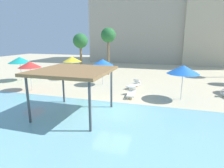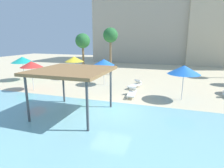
{
  "view_description": "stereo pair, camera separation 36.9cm",
  "coord_description": "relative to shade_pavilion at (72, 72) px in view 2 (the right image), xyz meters",
  "views": [
    {
      "loc": [
        3.45,
        -11.54,
        4.68
      ],
      "look_at": [
        -0.61,
        2.0,
        1.3
      ],
      "focal_mm": 30.43,
      "sensor_mm": 36.0,
      "label": 1
    },
    {
      "loc": [
        3.8,
        -11.43,
        4.68
      ],
      "look_at": [
        -0.61,
        2.0,
        1.3
      ],
      "focal_mm": 30.43,
      "sensor_mm": 36.0,
      "label": 2
    }
  ],
  "objects": [
    {
      "name": "ground_plane",
      "position": [
        2.04,
        1.43,
        -2.72
      ],
      "size": [
        80.0,
        80.0,
        0.0
      ],
      "primitive_type": "plane",
      "color": "beige"
    },
    {
      "name": "lagoon_water",
      "position": [
        2.04,
        -3.82,
        -2.7
      ],
      "size": [
        44.0,
        13.5,
        0.04
      ],
      "primitive_type": "cube",
      "color": "#7AB7C1",
      "rests_on": "ground"
    },
    {
      "name": "shade_pavilion",
      "position": [
        0.0,
        0.0,
        0.0
      ],
      "size": [
        4.41,
        4.41,
        2.89
      ],
      "color": "#42474C",
      "rests_on": "ground"
    },
    {
      "name": "beach_umbrella_red_0",
      "position": [
        -6.45,
        3.97,
        -0.29
      ],
      "size": [
        2.0,
        2.0,
        2.71
      ],
      "color": "silver",
      "rests_on": "ground"
    },
    {
      "name": "beach_umbrella_yellow_1",
      "position": [
        -5.42,
        9.92,
        -0.38
      ],
      "size": [
        2.21,
        2.21,
        2.65
      ],
      "color": "silver",
      "rests_on": "ground"
    },
    {
      "name": "beach_umbrella_blue_2",
      "position": [
        6.59,
        5.2,
        -0.33
      ],
      "size": [
        2.44,
        2.44,
        2.73
      ],
      "color": "silver",
      "rests_on": "ground"
    },
    {
      "name": "beach_umbrella_teal_3",
      "position": [
        -10.47,
        7.21,
        -0.35
      ],
      "size": [
        2.46,
        2.46,
        2.72
      ],
      "color": "silver",
      "rests_on": "ground"
    },
    {
      "name": "beach_umbrella_blue_5",
      "position": [
        -0.96,
        8.04,
        -0.36
      ],
      "size": [
        2.22,
        2.22,
        2.67
      ],
      "color": "silver",
      "rests_on": "ground"
    },
    {
      "name": "lounge_chair_1",
      "position": [
        2.38,
        7.81,
        -2.39
      ],
      "size": [
        1.2,
        1.99,
        0.74
      ],
      "rotation": [
        0.0,
        0.0,
        -1.91
      ],
      "color": "white",
      "rests_on": "ground"
    },
    {
      "name": "lounge_chair_2",
      "position": [
        2.68,
        4.91,
        -2.39
      ],
      "size": [
        0.77,
        1.94,
        0.74
      ],
      "rotation": [
        0.0,
        0.0,
        -1.48
      ],
      "color": "white",
      "rests_on": "ground"
    },
    {
      "name": "palm_tree_1",
      "position": [
        -2.2,
        13.82,
        2.28
      ],
      "size": [
        1.9,
        1.9,
        6.09
      ],
      "color": "brown",
      "rests_on": "ground"
    },
    {
      "name": "palm_tree_3",
      "position": [
        -5.63,
        12.74,
        1.59
      ],
      "size": [
        1.9,
        1.9,
        5.37
      ],
      "color": "brown",
      "rests_on": "ground"
    },
    {
      "name": "hotel_block_0",
      "position": [
        1.19,
        32.05,
        4.83
      ],
      "size": [
        22.82,
        11.48,
        15.11
      ],
      "primitive_type": "cube",
      "color": "#B2A893",
      "rests_on": "ground"
    }
  ]
}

